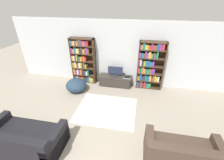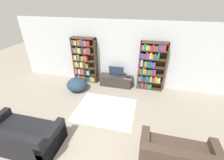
{
  "view_description": "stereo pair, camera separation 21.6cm",
  "coord_description": "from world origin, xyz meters",
  "px_view_note": "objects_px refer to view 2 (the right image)",
  "views": [
    {
      "loc": [
        0.89,
        -1.47,
        3.31
      ],
      "look_at": [
        -0.01,
        3.11,
        0.7
      ],
      "focal_mm": 24.0,
      "sensor_mm": 36.0,
      "label": 1
    },
    {
      "loc": [
        1.1,
        -1.42,
        3.31
      ],
      "look_at": [
        -0.01,
        3.11,
        0.7
      ],
      "focal_mm": 24.0,
      "sensor_mm": 36.0,
      "label": 2
    }
  ],
  "objects_px": {
    "bookshelf_right": "(150,66)",
    "television": "(116,71)",
    "laptop": "(128,78)",
    "tv_stand": "(116,81)",
    "beanbag_ottoman": "(77,84)",
    "bookshelf_left": "(84,61)",
    "couch_left_sectional": "(22,137)",
    "couch_right_sofa": "(178,160)"
  },
  "relations": [
    {
      "from": "bookshelf_left",
      "to": "beanbag_ottoman",
      "type": "xyz_separation_m",
      "value": [
        -0.01,
        -0.84,
        -0.68
      ]
    },
    {
      "from": "tv_stand",
      "to": "couch_right_sofa",
      "type": "height_order",
      "value": "couch_right_sofa"
    },
    {
      "from": "bookshelf_left",
      "to": "tv_stand",
      "type": "height_order",
      "value": "bookshelf_left"
    },
    {
      "from": "tv_stand",
      "to": "beanbag_ottoman",
      "type": "relative_size",
      "value": 1.72
    },
    {
      "from": "bookshelf_left",
      "to": "bookshelf_right",
      "type": "xyz_separation_m",
      "value": [
        2.73,
        0.0,
        0.03
      ]
    },
    {
      "from": "television",
      "to": "beanbag_ottoman",
      "type": "bearing_deg",
      "value": -152.26
    },
    {
      "from": "bookshelf_left",
      "to": "laptop",
      "type": "distance_m",
      "value": 1.99
    },
    {
      "from": "bookshelf_right",
      "to": "couch_left_sectional",
      "type": "xyz_separation_m",
      "value": [
        -2.93,
        -3.53,
        -0.68
      ]
    },
    {
      "from": "bookshelf_left",
      "to": "tv_stand",
      "type": "relative_size",
      "value": 1.4
    },
    {
      "from": "bookshelf_left",
      "to": "couch_right_sofa",
      "type": "distance_m",
      "value": 4.8
    },
    {
      "from": "bookshelf_right",
      "to": "couch_right_sofa",
      "type": "bearing_deg",
      "value": -77.51
    },
    {
      "from": "tv_stand",
      "to": "couch_left_sectional",
      "type": "height_order",
      "value": "couch_left_sectional"
    },
    {
      "from": "tv_stand",
      "to": "couch_left_sectional",
      "type": "relative_size",
      "value": 0.75
    },
    {
      "from": "tv_stand",
      "to": "beanbag_ottoman",
      "type": "distance_m",
      "value": 1.6
    },
    {
      "from": "laptop",
      "to": "beanbag_ottoman",
      "type": "relative_size",
      "value": 0.36
    },
    {
      "from": "laptop",
      "to": "bookshelf_right",
      "type": "bearing_deg",
      "value": 9.36
    },
    {
      "from": "couch_left_sectional",
      "to": "beanbag_ottoman",
      "type": "relative_size",
      "value": 2.3
    },
    {
      "from": "bookshelf_right",
      "to": "television",
      "type": "distance_m",
      "value": 1.36
    },
    {
      "from": "tv_stand",
      "to": "beanbag_ottoman",
      "type": "height_order",
      "value": "beanbag_ottoman"
    },
    {
      "from": "tv_stand",
      "to": "couch_right_sofa",
      "type": "bearing_deg",
      "value": -57.13
    },
    {
      "from": "bookshelf_left",
      "to": "bookshelf_right",
      "type": "relative_size",
      "value": 1.0
    },
    {
      "from": "couch_right_sofa",
      "to": "beanbag_ottoman",
      "type": "bearing_deg",
      "value": 144.97
    },
    {
      "from": "television",
      "to": "couch_right_sofa",
      "type": "height_order",
      "value": "couch_right_sofa"
    },
    {
      "from": "beanbag_ottoman",
      "to": "bookshelf_right",
      "type": "bearing_deg",
      "value": 17.04
    },
    {
      "from": "bookshelf_left",
      "to": "couch_left_sectional",
      "type": "bearing_deg",
      "value": -93.21
    },
    {
      "from": "bookshelf_left",
      "to": "couch_left_sectional",
      "type": "xyz_separation_m",
      "value": [
        -0.2,
        -3.53,
        -0.65
      ]
    },
    {
      "from": "bookshelf_left",
      "to": "beanbag_ottoman",
      "type": "height_order",
      "value": "bookshelf_left"
    },
    {
      "from": "bookshelf_right",
      "to": "tv_stand",
      "type": "bearing_deg",
      "value": -174.92
    },
    {
      "from": "bookshelf_right",
      "to": "laptop",
      "type": "bearing_deg",
      "value": -170.64
    },
    {
      "from": "bookshelf_left",
      "to": "bookshelf_right",
      "type": "bearing_deg",
      "value": 0.02
    },
    {
      "from": "television",
      "to": "laptop",
      "type": "xyz_separation_m",
      "value": [
        0.51,
        -0.04,
        -0.21
      ]
    },
    {
      "from": "television",
      "to": "couch_left_sectional",
      "type": "distance_m",
      "value": 3.82
    },
    {
      "from": "television",
      "to": "laptop",
      "type": "bearing_deg",
      "value": -4.95
    },
    {
      "from": "tv_stand",
      "to": "television",
      "type": "relative_size",
      "value": 2.23
    },
    {
      "from": "laptop",
      "to": "couch_right_sofa",
      "type": "xyz_separation_m",
      "value": [
        1.53,
        -3.14,
        -0.13
      ]
    },
    {
      "from": "bookshelf_right",
      "to": "laptop",
      "type": "xyz_separation_m",
      "value": [
        -0.81,
        -0.13,
        -0.53
      ]
    },
    {
      "from": "couch_right_sofa",
      "to": "beanbag_ottoman",
      "type": "xyz_separation_m",
      "value": [
        -3.47,
        2.43,
        -0.05
      ]
    },
    {
      "from": "couch_left_sectional",
      "to": "tv_stand",
      "type": "bearing_deg",
      "value": 64.69
    },
    {
      "from": "bookshelf_right",
      "to": "television",
      "type": "xyz_separation_m",
      "value": [
        -1.31,
        -0.09,
        -0.32
      ]
    },
    {
      "from": "tv_stand",
      "to": "couch_left_sectional",
      "type": "bearing_deg",
      "value": -115.31
    },
    {
      "from": "tv_stand",
      "to": "television",
      "type": "height_order",
      "value": "television"
    },
    {
      "from": "bookshelf_right",
      "to": "beanbag_ottoman",
      "type": "distance_m",
      "value": 2.96
    }
  ]
}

